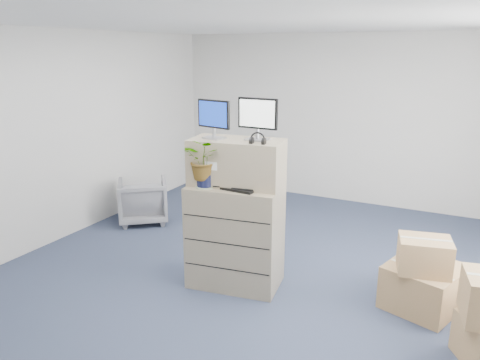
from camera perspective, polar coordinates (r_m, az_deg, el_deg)
name	(u,v)px	position (r m, az deg, el deg)	size (l,w,h in m)	color
ground	(257,286)	(5.29, 2.04, -12.85)	(7.00, 7.00, 0.00)	#2A324B
wall_back	(346,119)	(8.06, 12.85, 7.21)	(6.00, 0.02, 2.80)	beige
filing_cabinet_lower	(235,236)	(5.13, -0.57, -6.78)	(0.97, 0.59, 1.13)	#9D8A6C
filing_cabinet_upper	(237,162)	(4.93, -0.39, 2.19)	(0.97, 0.49, 0.49)	#9D8A6C
monitor_left	(214,117)	(4.90, -3.23, 7.68)	(0.41, 0.19, 0.40)	#99999E
monitor_right	(258,117)	(4.79, 2.15, 7.72)	(0.44, 0.18, 0.43)	#99999E
headphones	(258,140)	(4.64, 2.17, 4.95)	(0.15, 0.15, 0.02)	black
keyboard	(234,188)	(4.83, -0.73, -0.93)	(0.49, 0.21, 0.03)	black
mouse	(266,190)	(4.73, 3.15, -1.21)	(0.11, 0.07, 0.04)	silver
water_bottle	(245,172)	(4.94, 0.65, 0.95)	(0.08, 0.08, 0.27)	gray
phone_dock	(229,180)	(4.96, -1.33, -0.05)	(0.07, 0.06, 0.14)	silver
external_drive	(269,183)	(4.91, 3.59, -0.40)	(0.23, 0.17, 0.07)	black
tissue_box	(265,175)	(4.88, 3.01, 0.57)	(0.28, 0.14, 0.10)	#468CF0
potted_plant	(205,165)	(4.83, -4.34, 1.84)	(0.41, 0.45, 0.42)	#95A888
office_chair	(143,199)	(7.19, -11.77, -2.24)	(0.70, 0.65, 0.72)	slate
cardboard_boxes	(458,295)	(4.95, 25.00, -12.58)	(1.70, 1.45, 0.78)	#9F814D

